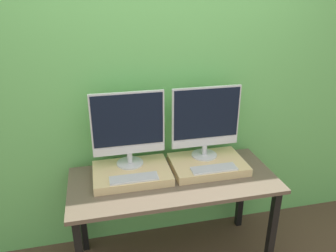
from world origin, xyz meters
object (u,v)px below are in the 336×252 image
at_px(monitor_left, 128,127).
at_px(monitor_right, 206,120).
at_px(keyboard_right, 214,169).
at_px(keyboard_left, 134,178).

distance_m(monitor_left, monitor_right, 0.58).
relative_size(monitor_left, keyboard_right, 1.67).
height_order(monitor_right, keyboard_right, monitor_right).
distance_m(keyboard_left, keyboard_right, 0.58).
relative_size(monitor_right, keyboard_right, 1.67).
xyz_separation_m(monitor_left, keyboard_right, (0.58, -0.22, -0.29)).
relative_size(keyboard_left, keyboard_right, 1.00).
distance_m(monitor_left, keyboard_left, 0.37).
distance_m(keyboard_left, monitor_right, 0.69).
bearing_deg(monitor_left, keyboard_left, -90.00).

